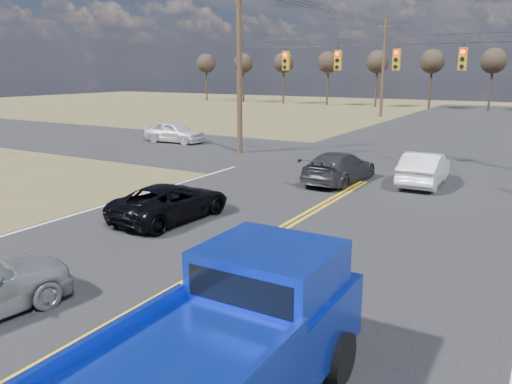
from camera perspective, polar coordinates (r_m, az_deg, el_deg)
The scene contains 11 objects.
ground at distance 10.80m, azimuth -13.02°, elevation -13.04°, with size 160.00×160.00×0.00m, color brown.
road_main at distance 18.81m, azimuth 8.31°, elevation -1.19°, with size 14.00×120.00×0.02m, color #28282B.
road_cross at distance 26.23m, azimuth 15.02°, elevation 2.72°, with size 120.00×12.00×0.02m, color #28282B.
signal_gantry at distance 25.45m, azimuth 16.72°, elevation 13.77°, with size 19.60×4.83×10.00m.
utility_poles at distance 24.82m, azimuth 15.13°, elevation 14.27°, with size 19.60×58.32×10.00m.
treeline at distance 34.52m, azimuth 19.85°, elevation 14.45°, with size 87.00×117.80×7.40m.
pickup_truck at distance 7.08m, azimuth -3.95°, elevation -18.07°, with size 2.37×5.88×2.21m.
black_suv at distance 16.60m, azimuth -9.67°, elevation -1.11°, with size 2.00×4.33×1.20m, color black.
white_car_queue at distance 22.53m, azimuth 18.67°, elevation 2.56°, with size 1.51×4.33×1.43m, color white.
dgrey_car_queue at distance 22.15m, azimuth 9.49°, elevation 2.81°, with size 1.89×4.64×1.35m, color #35353B.
cross_car_west at distance 34.47m, azimuth -9.33°, elevation 6.78°, with size 4.29×1.73×1.46m, color white.
Camera 1 is at (6.81, -6.87, 4.80)m, focal length 35.00 mm.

